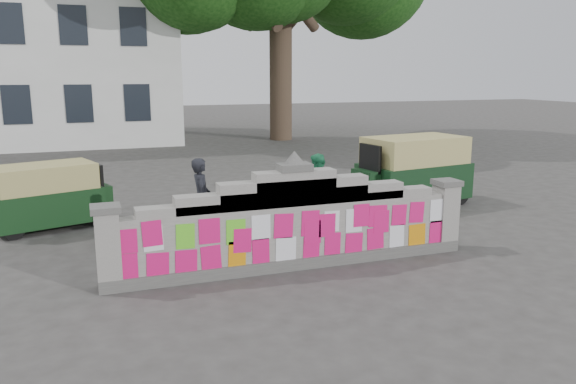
{
  "coord_description": "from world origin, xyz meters",
  "views": [
    {
      "loc": [
        -3.21,
        -8.59,
        3.26
      ],
      "look_at": [
        0.25,
        1.0,
        1.1
      ],
      "focal_mm": 35.0,
      "sensor_mm": 36.0,
      "label": 1
    }
  ],
  "objects_px": {
    "cyclist_bike": "(202,227)",
    "rickshaw_right": "(412,170)",
    "pedestrian": "(317,188)",
    "cyclist_rider": "(202,211)",
    "rickshaw_left": "(49,195)"
  },
  "relations": [
    {
      "from": "cyclist_bike",
      "to": "pedestrian",
      "type": "xyz_separation_m",
      "value": [
        2.81,
        1.11,
        0.33
      ]
    },
    {
      "from": "pedestrian",
      "to": "rickshaw_left",
      "type": "xyz_separation_m",
      "value": [
        -5.57,
        1.51,
        -0.05
      ]
    },
    {
      "from": "cyclist_bike",
      "to": "rickshaw_right",
      "type": "xyz_separation_m",
      "value": [
        5.69,
        1.87,
        0.45
      ]
    },
    {
      "from": "cyclist_bike",
      "to": "rickshaw_left",
      "type": "bearing_deg",
      "value": 50.75
    },
    {
      "from": "cyclist_bike",
      "to": "rickshaw_right",
      "type": "distance_m",
      "value": 6.0
    },
    {
      "from": "cyclist_bike",
      "to": "pedestrian",
      "type": "bearing_deg",
      "value": -64.36
    },
    {
      "from": "cyclist_bike",
      "to": "cyclist_rider",
      "type": "height_order",
      "value": "cyclist_rider"
    },
    {
      "from": "cyclist_rider",
      "to": "rickshaw_right",
      "type": "height_order",
      "value": "rickshaw_right"
    },
    {
      "from": "cyclist_bike",
      "to": "pedestrian",
      "type": "relative_size",
      "value": 1.09
    },
    {
      "from": "cyclist_rider",
      "to": "rickshaw_left",
      "type": "xyz_separation_m",
      "value": [
        -2.76,
        2.61,
        -0.03
      ]
    },
    {
      "from": "rickshaw_left",
      "to": "rickshaw_right",
      "type": "bearing_deg",
      "value": -22.97
    },
    {
      "from": "cyclist_rider",
      "to": "cyclist_bike",
      "type": "bearing_deg",
      "value": 0.0
    },
    {
      "from": "cyclist_rider",
      "to": "pedestrian",
      "type": "relative_size",
      "value": 0.97
    },
    {
      "from": "pedestrian",
      "to": "cyclist_bike",
      "type": "bearing_deg",
      "value": -73.39
    },
    {
      "from": "cyclist_rider",
      "to": "rickshaw_left",
      "type": "relative_size",
      "value": 0.58
    }
  ]
}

